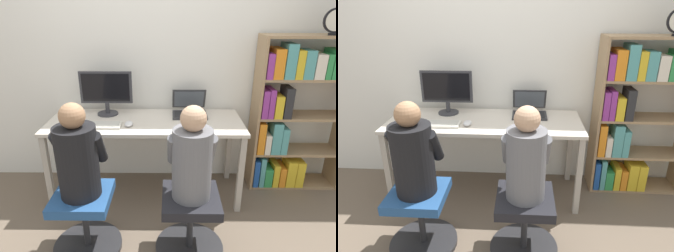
# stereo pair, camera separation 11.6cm
# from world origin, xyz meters

# --- Properties ---
(ground_plane) EXTENTS (14.00, 14.00, 0.00)m
(ground_plane) POSITION_xyz_m (0.00, 0.00, 0.00)
(ground_plane) COLOR brown
(wall_back) EXTENTS (10.00, 0.05, 2.60)m
(wall_back) POSITION_xyz_m (0.00, 0.71, 1.30)
(wall_back) COLOR silver
(wall_back) RESTS_ON ground_plane
(desk) EXTENTS (1.75, 0.64, 0.77)m
(desk) POSITION_xyz_m (0.00, 0.32, 0.68)
(desk) COLOR beige
(desk) RESTS_ON ground_plane
(desktop_monitor) EXTENTS (0.49, 0.20, 0.41)m
(desktop_monitor) POSITION_xyz_m (-0.37, 0.49, 0.99)
(desktop_monitor) COLOR #333338
(desktop_monitor) RESTS_ON desk
(laptop) EXTENTS (0.32, 0.32, 0.22)m
(laptop) POSITION_xyz_m (0.41, 0.50, 0.81)
(laptop) COLOR #2D2D30
(laptop) RESTS_ON desk
(keyboard) EXTENTS (0.40, 0.16, 0.03)m
(keyboard) POSITION_xyz_m (-0.40, 0.18, 0.78)
(keyboard) COLOR silver
(keyboard) RESTS_ON desk
(computer_mouse_by_keyboard) EXTENTS (0.07, 0.11, 0.04)m
(computer_mouse_by_keyboard) POSITION_xyz_m (-0.13, 0.19, 0.79)
(computer_mouse_by_keyboard) COLOR silver
(computer_mouse_by_keyboard) RESTS_ON desk
(office_chair_left) EXTENTS (0.52, 0.52, 0.49)m
(office_chair_left) POSITION_xyz_m (-0.40, -0.42, 0.26)
(office_chair_left) COLOR #262628
(office_chair_left) RESTS_ON ground_plane
(office_chair_right) EXTENTS (0.52, 0.52, 0.49)m
(office_chair_right) POSITION_xyz_m (0.37, -0.43, 0.26)
(office_chair_right) COLOR #262628
(office_chair_right) RESTS_ON ground_plane
(person_at_monitor) EXTENTS (0.35, 0.32, 0.68)m
(person_at_monitor) POSITION_xyz_m (-0.40, -0.41, 0.79)
(person_at_monitor) COLOR black
(person_at_monitor) RESTS_ON office_chair_left
(person_at_laptop) EXTENTS (0.33, 0.31, 0.67)m
(person_at_laptop) POSITION_xyz_m (0.37, -0.43, 0.79)
(person_at_laptop) COLOR slate
(person_at_laptop) RESTS_ON office_chair_right
(bookshelf) EXTENTS (0.88, 0.29, 1.50)m
(bookshelf) POSITION_xyz_m (1.36, 0.49, 0.75)
(bookshelf) COLOR #997A56
(bookshelf) RESTS_ON ground_plane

